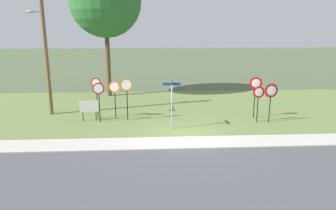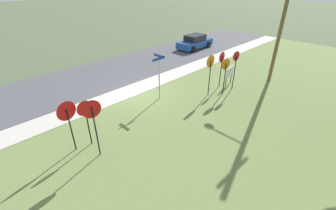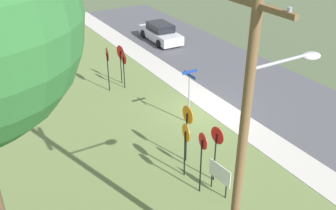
% 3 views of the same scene
% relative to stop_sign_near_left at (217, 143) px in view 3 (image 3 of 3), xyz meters
% --- Properties ---
extents(ground_plane, '(160.00, 160.00, 0.00)m').
position_rel_stop_sign_near_left_xyz_m(ground_plane, '(4.77, -2.90, -1.77)').
color(ground_plane, '#4C5B3D').
extents(road_asphalt, '(44.00, 6.40, 0.01)m').
position_rel_stop_sign_near_left_xyz_m(road_asphalt, '(4.77, -7.70, -1.76)').
color(road_asphalt, '#4C4C51').
rests_on(road_asphalt, ground_plane).
extents(sidewalk_strip, '(44.00, 1.60, 0.06)m').
position_rel_stop_sign_near_left_xyz_m(sidewalk_strip, '(4.77, -3.70, -1.74)').
color(sidewalk_strip, '#BCB7AD').
rests_on(sidewalk_strip, ground_plane).
extents(grass_median, '(44.00, 12.00, 0.04)m').
position_rel_stop_sign_near_left_xyz_m(grass_median, '(4.77, 3.10, -1.75)').
color(grass_median, olive).
rests_on(grass_median, ground_plane).
extents(stop_sign_near_left, '(0.68, 0.11, 2.39)m').
position_rel_stop_sign_near_left_xyz_m(stop_sign_near_left, '(0.00, 0.00, 0.00)').
color(stop_sign_near_left, black).
rests_on(stop_sign_near_left, grass_median).
extents(stop_sign_near_right, '(0.76, 0.09, 2.58)m').
position_rel_stop_sign_near_left_xyz_m(stop_sign_near_right, '(1.62, 0.25, 0.16)').
color(stop_sign_near_right, black).
rests_on(stop_sign_near_right, grass_median).
extents(stop_sign_far_left, '(0.62, 0.12, 2.55)m').
position_rel_stop_sign_near_left_xyz_m(stop_sign_far_left, '(-0.27, 0.85, 0.09)').
color(stop_sign_far_left, black).
rests_on(stop_sign_far_left, grass_median).
extents(stop_sign_far_center, '(0.70, 0.15, 2.34)m').
position_rel_stop_sign_near_left_xyz_m(stop_sign_far_center, '(0.83, 0.83, -0.04)').
color(stop_sign_far_center, black).
rests_on(stop_sign_far_center, grass_median).
extents(yield_sign_near_left, '(0.83, 0.13, 2.35)m').
position_rel_stop_sign_near_left_xyz_m(yield_sign_near_left, '(10.08, -0.66, 0.02)').
color(yield_sign_near_left, black).
rests_on(yield_sign_near_left, grass_median).
extents(yield_sign_near_right, '(0.70, 0.10, 2.17)m').
position_rel_stop_sign_near_left_xyz_m(yield_sign_near_right, '(9.39, -0.53, -0.12)').
color(yield_sign_near_right, black).
rests_on(yield_sign_near_right, grass_median).
extents(yield_sign_far_left, '(0.76, 0.16, 2.59)m').
position_rel_stop_sign_near_left_xyz_m(yield_sign_far_left, '(9.50, 0.38, 0.21)').
color(yield_sign_far_left, black).
rests_on(yield_sign_far_left, grass_median).
extents(street_name_post, '(0.96, 0.82, 2.78)m').
position_rel_stop_sign_near_left_xyz_m(street_name_post, '(4.19, -1.54, -0.06)').
color(street_name_post, '#9EA0A8').
rests_on(street_name_post, grass_median).
extents(utility_pole, '(2.10, 2.35, 8.88)m').
position_rel_stop_sign_near_left_xyz_m(utility_pole, '(-3.47, 1.86, 3.06)').
color(utility_pole, brown).
rests_on(utility_pole, grass_median).
extents(notice_board, '(1.10, 0.14, 1.25)m').
position_rel_stop_sign_near_left_xyz_m(notice_board, '(-0.68, 0.31, -0.90)').
color(notice_board, black).
rests_on(notice_board, grass_median).
extents(parked_sedan_distant, '(4.47, 2.01, 1.39)m').
position_rel_stop_sign_near_left_xyz_m(parked_sedan_distant, '(15.76, -6.52, -1.12)').
color(parked_sedan_distant, silver).
rests_on(parked_sedan_distant, road_asphalt).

